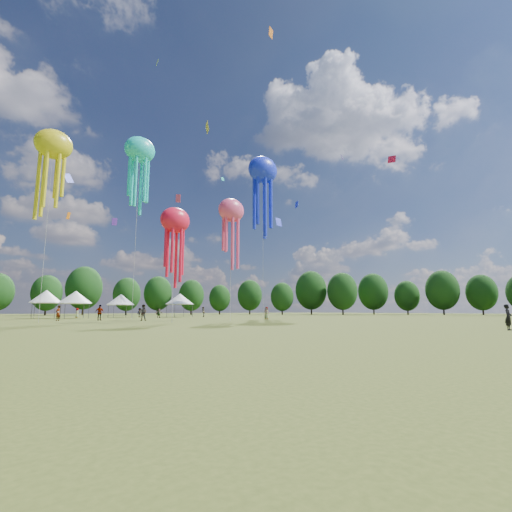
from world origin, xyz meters
TOP-DOWN VIEW (x-y plane):
  - ground at (0.00, 0.00)m, footprint 300.00×300.00m
  - observer_main at (7.07, -1.90)m, footprint 0.62×0.44m
  - spectator_near at (-3.05, 32.58)m, footprint 1.17×1.09m
  - spectators_far at (3.92, 46.11)m, footprint 27.31×28.16m
  - festival_tents at (-4.09, 53.59)m, footprint 36.22×8.89m
  - show_kites at (4.18, 37.06)m, footprint 50.73×21.58m
  - small_kites at (-1.86, 44.36)m, footprint 78.28×51.81m
  - treeline at (-3.87, 62.51)m, footprint 201.57×95.24m

SIDE VIEW (x-z plane):
  - ground at x=0.00m, z-range 0.00..0.00m
  - observer_main at x=7.07m, z-range 0.00..1.59m
  - spectators_far at x=3.92m, z-range -0.09..1.82m
  - spectator_near at x=-3.05m, z-range 0.00..1.91m
  - festival_tents at x=-4.09m, z-range 1.09..5.49m
  - treeline at x=-3.87m, z-range -0.17..13.26m
  - show_kites at x=4.18m, z-range 5.59..36.09m
  - small_kites at x=-1.86m, z-range 10.02..54.80m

